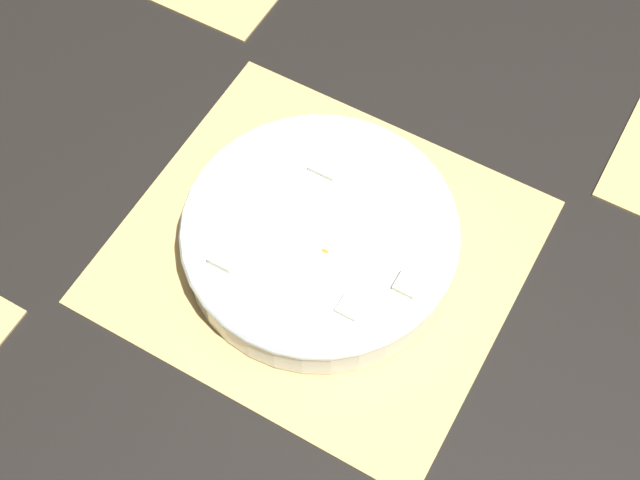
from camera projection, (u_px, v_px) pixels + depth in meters
The scene contains 3 objects.
ground_plane at pixel (320, 252), 0.98m from camera, with size 6.00×6.00×0.00m, color black.
bamboo_mat_center at pixel (320, 251), 0.97m from camera, with size 0.42×0.38×0.01m.
fruit_salad_bowl at pixel (320, 236), 0.94m from camera, with size 0.30×0.30×0.06m.
Camera 1 is at (-0.23, 0.41, 0.85)m, focal length 50.00 mm.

